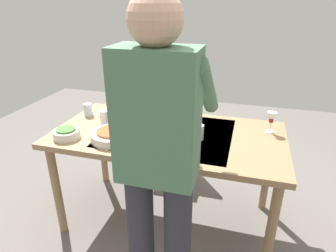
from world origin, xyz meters
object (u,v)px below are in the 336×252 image
at_px(side_bowl_salad, 67,133).
at_px(dinner_plate_near, 112,113).
at_px(wine_glass_left, 271,119).
at_px(wine_glass_right, 188,143).
at_px(wine_bottle, 156,110).
at_px(dining_table, 168,142).
at_px(water_cup_far_left, 88,110).
at_px(serving_bowl_pasta, 113,135).
at_px(person_server, 159,160).
at_px(water_cup_near_left, 199,132).
at_px(water_cup_near_right, 105,117).
at_px(chair_near, 168,119).

relative_size(side_bowl_salad, dinner_plate_near, 0.78).
distance_m(wine_glass_left, dinner_plate_near, 1.24).
bearing_deg(wine_glass_right, wine_bottle, -52.30).
bearing_deg(wine_glass_left, dining_table, 16.51).
bearing_deg(dinner_plate_near, water_cup_far_left, 26.35).
xyz_separation_m(wine_bottle, serving_bowl_pasta, (0.19, 0.34, -0.08)).
height_order(water_cup_far_left, side_bowl_salad, water_cup_far_left).
distance_m(person_server, side_bowl_salad, 0.91).
distance_m(water_cup_near_left, dinner_plate_near, 0.82).
relative_size(water_cup_near_left, serving_bowl_pasta, 0.35).
bearing_deg(water_cup_near_right, wine_glass_left, -170.93).
bearing_deg(chair_near, wine_bottle, 98.11).
distance_m(chair_near, wine_bottle, 0.77).
distance_m(wine_glass_left, serving_bowl_pasta, 1.10).
bearing_deg(water_cup_far_left, wine_glass_right, 153.68).
xyz_separation_m(dining_table, water_cup_near_right, (0.50, -0.02, 0.13)).
relative_size(wine_glass_left, wine_glass_right, 1.00).
bearing_deg(serving_bowl_pasta, person_server, 135.13).
xyz_separation_m(dining_table, wine_glass_left, (-0.69, -0.21, 0.18)).
relative_size(water_cup_near_left, water_cup_near_right, 0.97).
distance_m(person_server, water_cup_far_left, 1.20).
distance_m(water_cup_near_right, serving_bowl_pasta, 0.29).
height_order(person_server, side_bowl_salad, person_server).
height_order(dining_table, wine_bottle, wine_bottle).
relative_size(dining_table, water_cup_near_right, 15.01).
height_order(wine_glass_left, water_cup_near_left, wine_glass_left).
bearing_deg(water_cup_far_left, dining_table, 169.00).
relative_size(serving_bowl_pasta, dinner_plate_near, 1.30).
relative_size(water_cup_near_left, side_bowl_salad, 0.58).
distance_m(chair_near, person_server, 1.59).
bearing_deg(serving_bowl_pasta, side_bowl_salad, 10.92).
relative_size(person_server, wine_glass_left, 11.19).
relative_size(wine_glass_right, water_cup_near_right, 1.40).
bearing_deg(dining_table, person_server, 102.49).
bearing_deg(chair_near, wine_glass_right, 111.61).
bearing_deg(person_server, side_bowl_salad, -27.44).
distance_m(wine_bottle, side_bowl_salad, 0.65).
distance_m(wine_glass_left, water_cup_far_left, 1.41).
bearing_deg(wine_glass_left, water_cup_near_right, 9.07).
xyz_separation_m(water_cup_far_left, dinner_plate_near, (-0.17, -0.08, -0.04)).
distance_m(wine_bottle, serving_bowl_pasta, 0.40).
xyz_separation_m(wine_glass_left, wine_glass_right, (0.48, 0.53, 0.00)).
xyz_separation_m(water_cup_near_left, serving_bowl_pasta, (0.55, 0.16, -0.02)).
height_order(person_server, wine_glass_right, person_server).
height_order(dining_table, chair_near, chair_near).
height_order(chair_near, dinner_plate_near, chair_near).
height_order(water_cup_near_right, serving_bowl_pasta, water_cup_near_right).
bearing_deg(wine_bottle, wine_glass_left, -174.84).
bearing_deg(dining_table, water_cup_far_left, -11.00).
bearing_deg(wine_glass_left, serving_bowl_pasta, 22.16).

